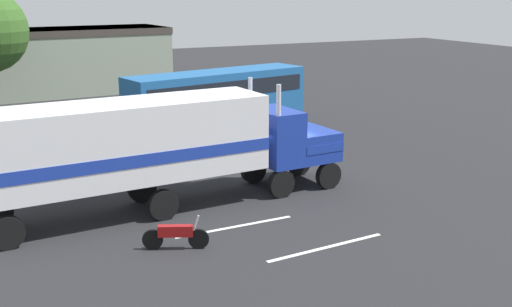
{
  "coord_description": "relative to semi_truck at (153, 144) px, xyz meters",
  "views": [
    {
      "loc": [
        -11.81,
        -21.97,
        8.01
      ],
      "look_at": [
        -1.12,
        -0.33,
        1.6
      ],
      "focal_mm": 43.83,
      "sensor_mm": 36.0,
      "label": 1
    }
  ],
  "objects": [
    {
      "name": "ground_plane",
      "position": [
        5.44,
        0.59,
        -2.52
      ],
      "size": [
        120.0,
        120.0,
        0.0
      ],
      "primitive_type": "plane",
      "color": "#232326"
    },
    {
      "name": "lane_stripe_near",
      "position": [
        1.94,
        -2.91,
        -2.52
      ],
      "size": [
        4.4,
        0.23,
        0.01
      ],
      "primitive_type": "cube",
      "rotation": [
        0.0,
        0.0,
        0.02
      ],
      "color": "silver",
      "rests_on": "ground_plane"
    },
    {
      "name": "lane_stripe_mid",
      "position": [
        3.82,
        -5.82,
        -2.52
      ],
      "size": [
        4.4,
        0.44,
        0.01
      ],
      "primitive_type": "cube",
      "rotation": [
        0.0,
        0.0,
        0.06
      ],
      "color": "silver",
      "rests_on": "ground_plane"
    },
    {
      "name": "semi_truck",
      "position": [
        0.0,
        0.0,
        0.0
      ],
      "size": [
        14.3,
        3.72,
        4.5
      ],
      "color": "#193399",
      "rests_on": "ground_plane"
    },
    {
      "name": "person_bystander",
      "position": [
        -1.81,
        3.05,
        -1.63
      ],
      "size": [
        0.34,
        0.46,
        1.63
      ],
      "color": "#2D3347",
      "rests_on": "ground_plane"
    },
    {
      "name": "parked_bus",
      "position": [
        7.41,
        11.54,
        -0.46
      ],
      "size": [
        11.29,
        4.63,
        3.4
      ],
      "color": "#1E5999",
      "rests_on": "ground_plane"
    },
    {
      "name": "motorcycle",
      "position": [
        -0.5,
        -3.8,
        -2.04
      ],
      "size": [
        1.97,
        0.96,
        1.12
      ],
      "color": "black",
      "rests_on": "ground_plane"
    },
    {
      "name": "building_backdrop",
      "position": [
        1.44,
        29.11,
        0.18
      ],
      "size": [
        17.05,
        7.12,
        4.99
      ],
      "color": "gray",
      "rests_on": "ground_plane"
    }
  ]
}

